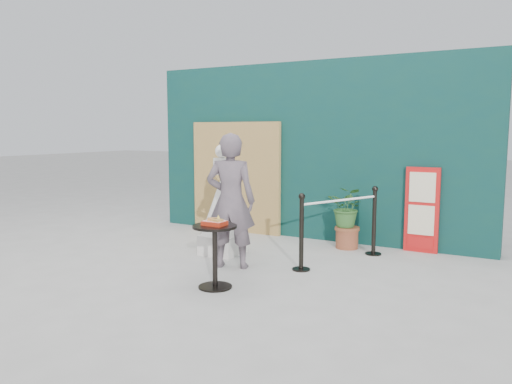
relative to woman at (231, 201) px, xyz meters
The scene contains 10 objects.
ground 1.24m from the woman, 77.75° to the right, with size 60.00×60.00×0.00m, color #ADAAA5.
back_wall 2.40m from the woman, 85.58° to the left, with size 6.00×0.30×3.00m, color #0B3232.
bamboo_fence 2.44m from the woman, 120.01° to the left, with size 1.80×0.08×2.00m, color tan.
woman is the anchor object (origin of this frame).
menu_board 2.99m from the woman, 45.65° to the left, with size 0.50×0.07×1.30m.
statue 0.79m from the woman, 131.72° to the left, with size 0.64×0.64×1.64m.
cafe_table 1.00m from the woman, 69.88° to the right, with size 0.52×0.52×0.75m.
food_basket 0.92m from the woman, 69.70° to the right, with size 0.26×0.19×0.11m.
planter 2.11m from the woman, 60.90° to the left, with size 0.58×0.50×0.98m.
stanchion_barrier 1.60m from the woman, 39.24° to the left, with size 0.84×1.54×1.03m.
Camera 1 is at (3.35, -4.78, 1.85)m, focal length 35.00 mm.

